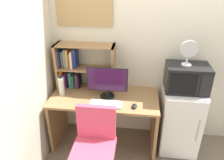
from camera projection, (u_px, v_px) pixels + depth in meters
The scene contains 12 objects.
wall_back at pixel (213, 49), 2.61m from camera, with size 6.40×0.04×2.60m, color silver.
desk at pixel (105, 111), 2.79m from camera, with size 1.33×0.66×0.74m.
hutch_bookshelf at pixel (77, 66), 2.79m from camera, with size 0.75×0.25×0.59m.
monitor at pixel (107, 81), 2.59m from camera, with size 0.49×0.18×0.39m.
keyboard at pixel (106, 104), 2.51m from camera, with size 0.38×0.15×0.02m, color silver.
computer_mouse at pixel (134, 106), 2.46m from camera, with size 0.06×0.09×0.04m, color black.
water_bottle at pixel (61, 86), 2.68m from camera, with size 0.07×0.07×0.25m.
mini_fridge at pixel (179, 120), 2.75m from camera, with size 0.47×0.49×0.88m.
microwave at pixel (187, 78), 2.48m from camera, with size 0.48×0.34×0.31m.
desk_fan at pixel (189, 51), 2.34m from camera, with size 0.19×0.11×0.29m.
desk_chair at pixel (95, 153), 2.28m from camera, with size 0.50×0.50×0.91m.
wall_corkboard at pixel (84, 3), 2.53m from camera, with size 0.69×0.02×0.54m, color tan.
Camera 1 is at (-0.50, -2.61, 2.13)m, focal length 34.55 mm.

